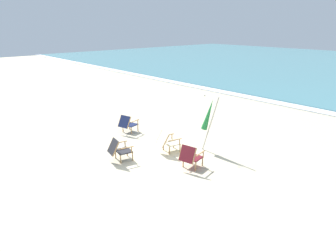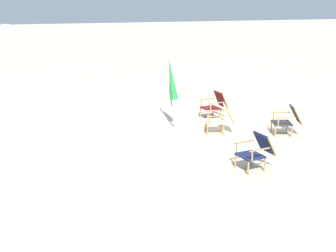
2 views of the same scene
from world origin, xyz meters
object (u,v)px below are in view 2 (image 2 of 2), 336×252
object	(u,v)px
beach_chair_back_right	(221,118)
umbrella_furled_green	(171,80)
beach_chair_back_left	(288,119)
beach_chair_front_left	(257,150)
beach_chair_far_center	(215,104)

from	to	relation	value
beach_chair_back_right	umbrella_furled_green	xyz separation A→B (m)	(0.85, 1.19, 0.93)
beach_chair_back_right	beach_chair_back_left	distance (m)	1.78
beach_chair_front_left	beach_chair_far_center	xyz separation A→B (m)	(4.09, -0.41, 0.00)
beach_chair_far_center	beach_chair_back_right	size ratio (longest dim) A/B	0.94
beach_chair_far_center	umbrella_furled_green	distance (m)	1.86
umbrella_furled_green	beach_chair_back_right	bearing A→B (deg)	-125.61
beach_chair_far_center	beach_chair_back_right	bearing A→B (deg)	167.71
beach_chair_far_center	beach_chair_back_left	xyz separation A→B (m)	(-1.99, -1.38, -0.00)
beach_chair_front_left	beach_chair_back_left	world-z (taller)	beach_chair_back_left
beach_chair_far_center	beach_chair_back_right	distance (m)	1.48
beach_chair_back_right	beach_chair_back_left	xyz separation A→B (m)	(-0.55, -1.70, 0.00)
beach_chair_back_right	umbrella_furled_green	bearing A→B (deg)	54.39
beach_chair_far_center	beach_chair_back_right	world-z (taller)	beach_chair_far_center
beach_chair_back_left	beach_chair_far_center	bearing A→B (deg)	34.69
beach_chair_front_left	beach_chair_back_right	size ratio (longest dim) A/B	0.99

